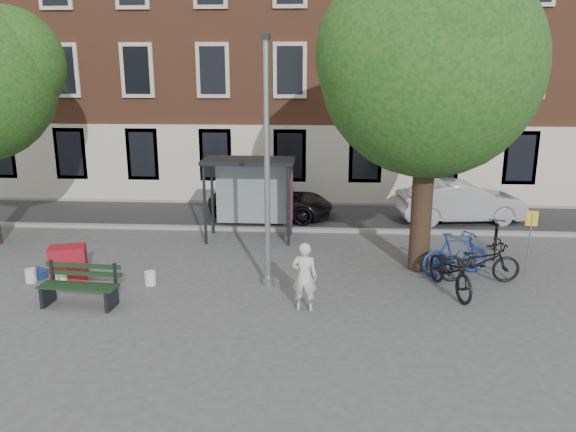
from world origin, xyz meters
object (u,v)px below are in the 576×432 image
Objects in this scene: car_dark at (272,201)px; red_stand at (68,263)px; bike_a at (479,262)px; bike_c at (451,270)px; painter at (304,277)px; bench at (80,288)px; bike_d at (496,238)px; lamppost at (267,178)px; notice_sign at (531,230)px; bike_b at (456,254)px; car_silver at (461,202)px; bus_shelter at (261,180)px.

car_dark reaches higher than red_stand.
bike_a is 0.95× the size of bike_c.
bike_c is (3.53, 1.26, -0.23)m from painter.
painter is 0.86× the size of bench.
car_dark reaches higher than bench.
bike_d is at bearing 13.34° from red_stand.
car_dark reaches higher than bike_a.
lamppost reaches higher than bike_c.
red_stand is at bearing -166.34° from notice_sign.
bike_b is 5.71m from car_silver.
bench is (-4.23, -1.49, -2.35)m from lamppost.
bike_a is 1.70m from notice_sign.
lamppost reaches higher than bench.
car_silver is at bearing -117.30° from painter.
bus_shelter is 7.99m from notice_sign.
notice_sign is (6.82, 1.25, -1.54)m from lamppost.
car_silver is at bearing -10.07° from bike_a.
bus_shelter reaches higher than bench.
bike_c is at bearing -140.68° from notice_sign.
bike_c is (-0.89, -0.79, 0.03)m from bike_a.
red_stand is (-5.23, 0.11, -2.33)m from lamppost.
notice_sign is at bearing -68.28° from bike_a.
car_dark is at bearing 111.36° from bike_c.
car_silver is at bearing 46.54° from lamppost.
bus_shelter reaches higher than notice_sign.
bike_d is at bearing 174.78° from car_silver.
bus_shelter is 3.17× the size of red_stand.
bench is (-3.62, -5.60, -1.49)m from bus_shelter.
car_dark reaches higher than bike_b.
painter is 9.66m from car_silver.
red_stand is at bearing 150.20° from car_dark.
painter is at bearing -147.32° from notice_sign.
painter reaches higher than bike_d.
painter is 6.97m from bike_d.
bike_b is at bearing -28.56° from bus_shelter.
painter is 4.88m from bike_a.
car_silver is at bearing 60.39° from bike_c.
bench is at bearing -122.87° from bus_shelter.
lamppost is 6.79× the size of red_stand.
bench is (-5.19, -0.09, -0.37)m from painter.
car_silver reaches higher than bench.
bike_c is at bearing -39.76° from bus_shelter.
lamppost is at bearing 128.91° from car_silver.
painter is 0.74× the size of bike_c.
lamppost is 3.49× the size of notice_sign.
red_stand is at bearing 178.84° from lamppost.
car_silver is (1.40, 5.54, 0.14)m from bike_b.
painter reaches higher than bike_a.
car_dark reaches higher than bike_d.
bike_c is at bearing 129.94° from bike_a.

